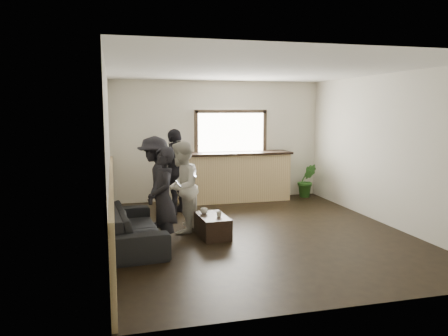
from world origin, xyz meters
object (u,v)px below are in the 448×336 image
object	(u,v)px
potted_plant	(307,181)
person_c	(155,182)
bar_counter	(234,174)
coffee_table	(213,226)
cup_a	(204,211)
cup_b	(219,214)
person_b	(181,187)
person_d	(176,171)
person_a	(164,199)
sofa	(134,226)

from	to	relation	value
potted_plant	person_c	bearing A→B (deg)	-154.78
bar_counter	coffee_table	distance (m)	2.97
cup_a	cup_b	bearing A→B (deg)	-53.06
person_b	person_d	bearing A→B (deg)	-159.87
cup_a	cup_b	size ratio (longest dim) A/B	1.33
cup_b	potted_plant	size ratio (longest dim) A/B	0.12
coffee_table	person_d	distance (m)	1.98
person_d	person_a	bearing A→B (deg)	27.76
sofa	person_b	distance (m)	1.13
person_c	coffee_table	bearing A→B (deg)	57.01
bar_counter	person_a	size ratio (longest dim) A/B	1.71
person_b	person_d	distance (m)	1.43
coffee_table	bar_counter	bearing A→B (deg)	67.41
person_c	sofa	bearing A→B (deg)	-13.40
coffee_table	person_b	distance (m)	0.87
cup_a	person_b	bearing A→B (deg)	146.78
cup_a	bar_counter	bearing A→B (deg)	63.98
bar_counter	person_c	xyz separation A→B (m)	(-2.00, -1.86, 0.19)
sofa	coffee_table	size ratio (longest dim) A/B	2.51
person_a	person_b	size ratio (longest dim) A/B	0.99
cup_b	person_c	xyz separation A→B (m)	(-0.96, 0.95, 0.43)
cup_a	person_a	bearing A→B (deg)	-139.17
person_a	person_c	size ratio (longest dim) A/B	0.95
cup_b	person_d	bearing A→B (deg)	103.03
coffee_table	cup_b	xyz separation A→B (m)	(0.09, -0.10, 0.22)
cup_b	person_b	xyz separation A→B (m)	(-0.55, 0.50, 0.40)
coffee_table	person_d	xyz separation A→B (m)	(-0.36, 1.82, 0.70)
bar_counter	cup_a	xyz separation A→B (m)	(-1.24, -2.54, -0.23)
cup_b	potted_plant	world-z (taller)	potted_plant
potted_plant	person_d	world-z (taller)	person_d
sofa	person_c	bearing A→B (deg)	-29.35
coffee_table	potted_plant	distance (m)	4.00
sofa	coffee_table	distance (m)	1.33
bar_counter	person_c	world-z (taller)	bar_counter
coffee_table	person_d	size ratio (longest dim) A/B	0.46
potted_plant	person_a	bearing A→B (deg)	-140.70
sofa	person_c	distance (m)	1.20
sofa	person_a	world-z (taller)	person_a
sofa	bar_counter	bearing A→B (deg)	-45.45
person_a	person_c	world-z (taller)	person_c
person_b	cup_a	bearing A→B (deg)	81.26
coffee_table	cup_a	size ratio (longest dim) A/B	6.39
person_a	person_b	distance (m)	0.98
person_a	person_d	world-z (taller)	person_d
sofa	person_d	bearing A→B (deg)	-31.05
bar_counter	person_b	bearing A→B (deg)	-124.55
cup_a	sofa	bearing A→B (deg)	-166.22
person_a	potted_plant	bearing A→B (deg)	125.50
bar_counter	cup_b	world-z (taller)	bar_counter
sofa	cup_b	bearing A→B (deg)	-93.43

